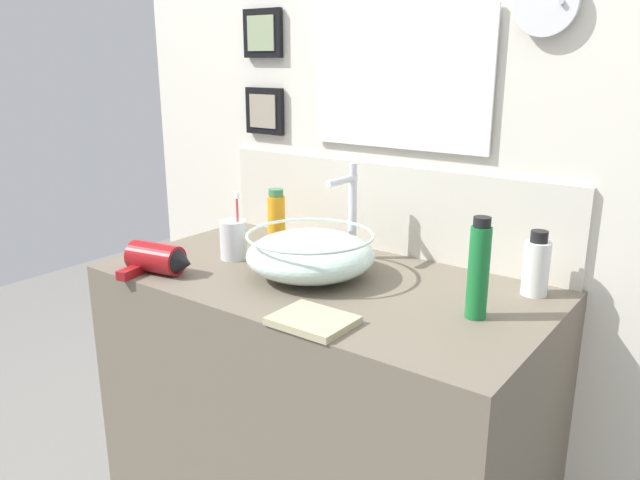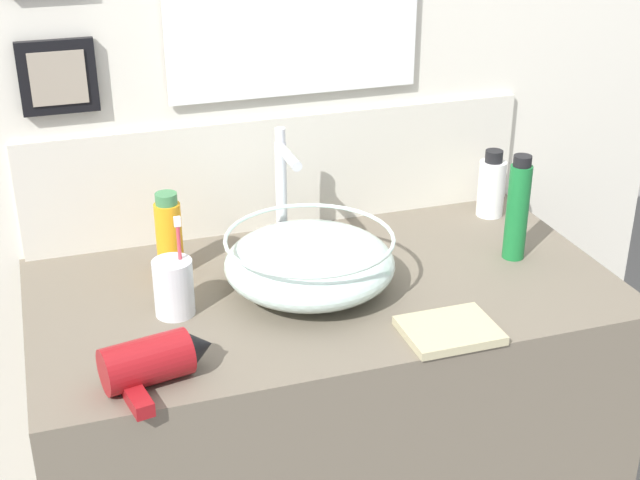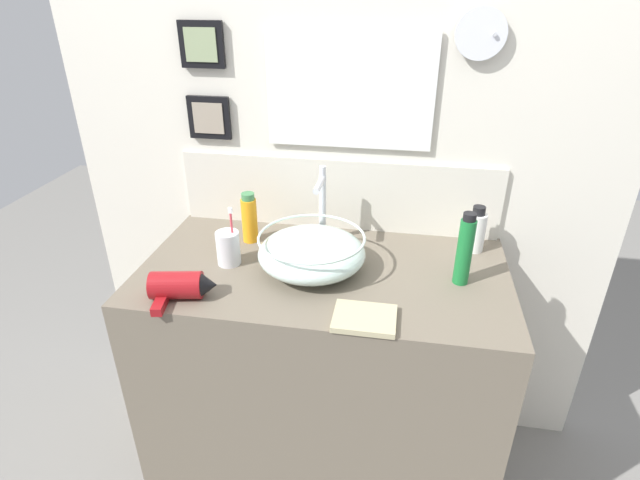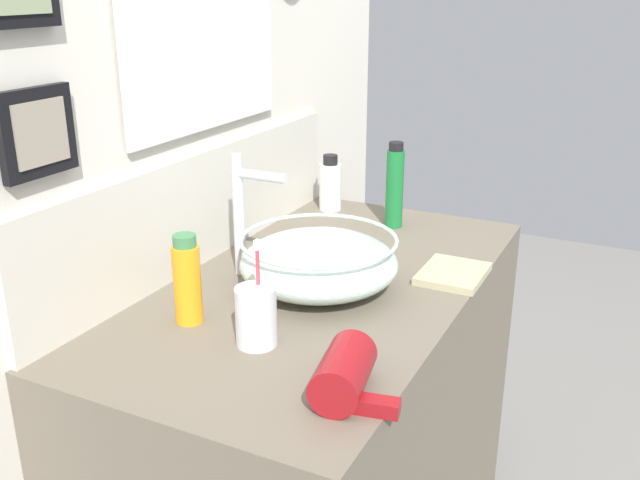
{
  "view_description": "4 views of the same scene",
  "coord_description": "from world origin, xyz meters",
  "px_view_note": "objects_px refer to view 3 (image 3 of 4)",
  "views": [
    {
      "loc": [
        0.89,
        -1.21,
        1.41
      ],
      "look_at": [
        -0.01,
        0.0,
        0.97
      ],
      "focal_mm": 35.0,
      "sensor_mm": 36.0,
      "label": 1
    },
    {
      "loc": [
        -0.49,
        -1.46,
        1.7
      ],
      "look_at": [
        -0.01,
        0.0,
        0.97
      ],
      "focal_mm": 50.0,
      "sensor_mm": 36.0,
      "label": 2
    },
    {
      "loc": [
        0.22,
        -1.31,
        1.67
      ],
      "look_at": [
        -0.01,
        0.0,
        0.97
      ],
      "focal_mm": 28.0,
      "sensor_mm": 36.0,
      "label": 3
    },
    {
      "loc": [
        -1.26,
        -0.62,
        1.48
      ],
      "look_at": [
        -0.01,
        0.0,
        0.97
      ],
      "focal_mm": 40.0,
      "sensor_mm": 36.0,
      "label": 4
    }
  ],
  "objects_px": {
    "hair_drier": "(181,286)",
    "hand_towel": "(365,318)",
    "shampoo_bottle": "(465,250)",
    "faucet": "(322,201)",
    "toothbrush_cup": "(228,248)",
    "spray_bottle": "(476,231)",
    "lotion_bottle": "(249,218)",
    "glass_bowl_sink": "(312,252)"
  },
  "relations": [
    {
      "from": "faucet",
      "to": "toothbrush_cup",
      "type": "relative_size",
      "value": 1.4
    },
    {
      "from": "glass_bowl_sink",
      "to": "toothbrush_cup",
      "type": "distance_m",
      "value": 0.26
    },
    {
      "from": "hair_drier",
      "to": "shampoo_bottle",
      "type": "relative_size",
      "value": 0.87
    },
    {
      "from": "glass_bowl_sink",
      "to": "lotion_bottle",
      "type": "xyz_separation_m",
      "value": [
        -0.24,
        0.15,
        0.02
      ]
    },
    {
      "from": "spray_bottle",
      "to": "lotion_bottle",
      "type": "bearing_deg",
      "value": -175.22
    },
    {
      "from": "glass_bowl_sink",
      "to": "spray_bottle",
      "type": "xyz_separation_m",
      "value": [
        0.5,
        0.22,
        0.01
      ]
    },
    {
      "from": "glass_bowl_sink",
      "to": "toothbrush_cup",
      "type": "xyz_separation_m",
      "value": [
        -0.26,
        -0.01,
        -0.01
      ]
    },
    {
      "from": "faucet",
      "to": "spray_bottle",
      "type": "height_order",
      "value": "faucet"
    },
    {
      "from": "shampoo_bottle",
      "to": "glass_bowl_sink",
      "type": "bearing_deg",
      "value": -179.44
    },
    {
      "from": "toothbrush_cup",
      "to": "spray_bottle",
      "type": "bearing_deg",
      "value": 16.25
    },
    {
      "from": "glass_bowl_sink",
      "to": "faucet",
      "type": "distance_m",
      "value": 0.2
    },
    {
      "from": "shampoo_bottle",
      "to": "hand_towel",
      "type": "bearing_deg",
      "value": -137.58
    },
    {
      "from": "toothbrush_cup",
      "to": "shampoo_bottle",
      "type": "bearing_deg",
      "value": 0.98
    },
    {
      "from": "shampoo_bottle",
      "to": "toothbrush_cup",
      "type": "bearing_deg",
      "value": -179.02
    },
    {
      "from": "lotion_bottle",
      "to": "shampoo_bottle",
      "type": "height_order",
      "value": "shampoo_bottle"
    },
    {
      "from": "spray_bottle",
      "to": "glass_bowl_sink",
      "type": "bearing_deg",
      "value": -156.81
    },
    {
      "from": "shampoo_bottle",
      "to": "spray_bottle",
      "type": "bearing_deg",
      "value": 74.93
    },
    {
      "from": "faucet",
      "to": "toothbrush_cup",
      "type": "bearing_deg",
      "value": -144.75
    },
    {
      "from": "hand_towel",
      "to": "spray_bottle",
      "type": "bearing_deg",
      "value": 54.75
    },
    {
      "from": "hair_drier",
      "to": "hand_towel",
      "type": "distance_m",
      "value": 0.52
    },
    {
      "from": "shampoo_bottle",
      "to": "lotion_bottle",
      "type": "bearing_deg",
      "value": 167.81
    },
    {
      "from": "toothbrush_cup",
      "to": "hand_towel",
      "type": "relative_size",
      "value": 1.16
    },
    {
      "from": "spray_bottle",
      "to": "toothbrush_cup",
      "type": "bearing_deg",
      "value": -163.75
    },
    {
      "from": "shampoo_bottle",
      "to": "hand_towel",
      "type": "distance_m",
      "value": 0.37
    },
    {
      "from": "glass_bowl_sink",
      "to": "lotion_bottle",
      "type": "relative_size",
      "value": 1.89
    },
    {
      "from": "lotion_bottle",
      "to": "hand_towel",
      "type": "height_order",
      "value": "lotion_bottle"
    },
    {
      "from": "faucet",
      "to": "toothbrush_cup",
      "type": "xyz_separation_m",
      "value": [
        -0.26,
        -0.19,
        -0.1
      ]
    },
    {
      "from": "hair_drier",
      "to": "toothbrush_cup",
      "type": "xyz_separation_m",
      "value": [
        0.07,
        0.21,
        0.02
      ]
    },
    {
      "from": "glass_bowl_sink",
      "to": "shampoo_bottle",
      "type": "xyz_separation_m",
      "value": [
        0.45,
        0.0,
        0.05
      ]
    },
    {
      "from": "hand_towel",
      "to": "toothbrush_cup",
      "type": "bearing_deg",
      "value": 153.26
    },
    {
      "from": "faucet",
      "to": "shampoo_bottle",
      "type": "height_order",
      "value": "faucet"
    },
    {
      "from": "spray_bottle",
      "to": "lotion_bottle",
      "type": "relative_size",
      "value": 0.9
    },
    {
      "from": "hair_drier",
      "to": "hand_towel",
      "type": "xyz_separation_m",
      "value": [
        0.52,
        -0.02,
        -0.03
      ]
    },
    {
      "from": "lotion_bottle",
      "to": "hand_towel",
      "type": "bearing_deg",
      "value": -42.11
    },
    {
      "from": "toothbrush_cup",
      "to": "spray_bottle",
      "type": "height_order",
      "value": "toothbrush_cup"
    },
    {
      "from": "hair_drier",
      "to": "spray_bottle",
      "type": "relative_size",
      "value": 1.25
    },
    {
      "from": "lotion_bottle",
      "to": "hand_towel",
      "type": "relative_size",
      "value": 1.05
    },
    {
      "from": "glass_bowl_sink",
      "to": "faucet",
      "type": "relative_size",
      "value": 1.22
    },
    {
      "from": "spray_bottle",
      "to": "shampoo_bottle",
      "type": "relative_size",
      "value": 0.7
    },
    {
      "from": "toothbrush_cup",
      "to": "lotion_bottle",
      "type": "relative_size",
      "value": 1.1
    },
    {
      "from": "faucet",
      "to": "hair_drier",
      "type": "height_order",
      "value": "faucet"
    },
    {
      "from": "hair_drier",
      "to": "hand_towel",
      "type": "bearing_deg",
      "value": -2.17
    }
  ]
}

